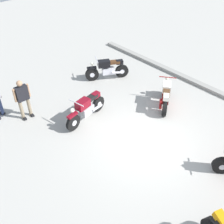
% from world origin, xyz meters
% --- Properties ---
extents(ground_plane, '(40.00, 40.00, 0.00)m').
position_xyz_m(ground_plane, '(0.00, 0.00, 0.00)').
color(ground_plane, '#ADAAA3').
extents(curb_edge, '(14.00, 0.30, 0.15)m').
position_xyz_m(curb_edge, '(0.00, 4.60, 0.07)').
color(curb_edge, gray).
rests_on(curb_edge, ground).
extents(motorcycle_maroon_cruiser, '(0.70, 2.07, 1.09)m').
position_xyz_m(motorcycle_maroon_cruiser, '(-2.31, -0.77, 0.52)').
color(motorcycle_maroon_cruiser, black).
rests_on(motorcycle_maroon_cruiser, ground).
extents(motorcycle_black_cruiser, '(1.12, 1.88, 1.09)m').
position_xyz_m(motorcycle_black_cruiser, '(-4.08, 1.86, 0.52)').
color(motorcycle_black_cruiser, black).
rests_on(motorcycle_black_cruiser, ground).
extents(motorcycle_cream_vintage, '(1.30, 1.65, 1.07)m').
position_xyz_m(motorcycle_cream_vintage, '(-0.88, 2.20, 0.49)').
color(motorcycle_cream_vintage, black).
rests_on(motorcycle_cream_vintage, ground).
extents(person_in_black_shirt, '(0.31, 0.64, 1.63)m').
position_xyz_m(person_in_black_shirt, '(-4.02, -2.41, 0.92)').
color(person_in_black_shirt, gray).
rests_on(person_in_black_shirt, ground).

